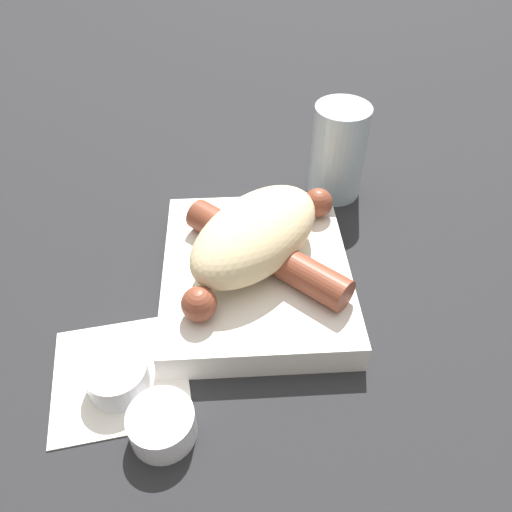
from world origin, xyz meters
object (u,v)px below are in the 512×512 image
(bread_roll, at_px, (260,234))
(drink_glass, at_px, (338,152))
(sausage, at_px, (265,248))
(condiment_cup_far, at_px, (162,426))
(food_tray, at_px, (256,274))
(condiment_cup_near, at_px, (118,378))

(bread_roll, distance_m, drink_glass, 0.17)
(sausage, height_order, drink_glass, drink_glass)
(sausage, xyz_separation_m, condiment_cup_far, (0.15, -0.09, -0.03))
(bread_roll, bearing_deg, food_tray, -26.52)
(bread_roll, height_order, sausage, bread_roll)
(bread_roll, bearing_deg, condiment_cup_far, -27.80)
(condiment_cup_near, height_order, condiment_cup_far, same)
(food_tray, bearing_deg, sausage, 120.00)
(sausage, bearing_deg, condiment_cup_near, -48.69)
(condiment_cup_near, bearing_deg, condiment_cup_far, 42.00)
(condiment_cup_far, relative_size, drink_glass, 0.46)
(bread_roll, relative_size, drink_glass, 1.51)
(sausage, distance_m, condiment_cup_near, 0.17)
(bread_roll, bearing_deg, condiment_cup_near, -46.91)
(food_tray, distance_m, drink_glass, 0.18)
(condiment_cup_far, bearing_deg, bread_roll, 152.20)
(condiment_cup_near, relative_size, drink_glass, 0.46)
(condiment_cup_far, bearing_deg, food_tray, 152.13)
(drink_glass, bearing_deg, condiment_cup_near, -40.83)
(bread_roll, relative_size, sausage, 1.04)
(bread_roll, xyz_separation_m, condiment_cup_near, (0.11, -0.12, -0.05))
(food_tray, distance_m, bread_roll, 0.05)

